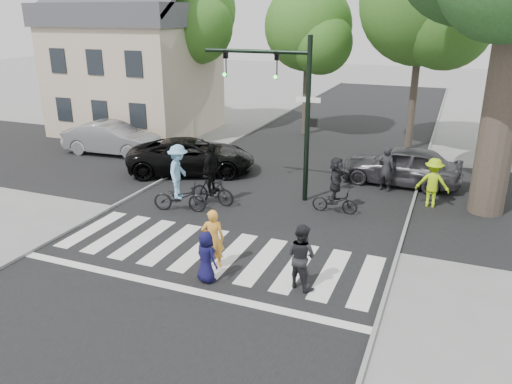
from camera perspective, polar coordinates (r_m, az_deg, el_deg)
ground at (r=14.17m, az=-6.51°, el=-8.52°), size 120.00×120.00×0.00m
road_stem at (r=18.29m, az=0.90°, el=-1.66°), size 10.00×70.00×0.01m
road_cross at (r=20.95m, az=3.86°, el=1.13°), size 70.00×10.00×0.01m
curb_left at (r=20.53m, az=-12.37°, el=0.43°), size 0.10×70.00×0.10m
curb_right at (r=17.26m, az=16.77°, el=-3.74°), size 0.10×70.00×0.10m
crosswalk at (r=14.68m, az=-5.28°, el=-7.38°), size 10.00×3.85×0.01m
traffic_signal at (r=18.25m, az=3.40°, el=10.95°), size 4.45×0.29×6.00m
bg_tree_0 at (r=33.43m, az=-15.20°, el=18.19°), size 5.46×5.20×8.97m
bg_tree_1 at (r=30.25m, az=-7.78°, el=19.53°), size 6.09×5.80×9.80m
bg_tree_2 at (r=28.63m, az=6.34°, el=17.84°), size 5.04×4.80×8.40m
bg_tree_3 at (r=26.23m, az=19.16°, el=19.31°), size 6.30×6.00×10.20m
house at (r=30.61m, az=-13.63°, el=13.82°), size 8.40×8.10×8.82m
pedestrian_woman at (r=13.77m, az=-4.94°, el=-5.35°), size 0.74×0.62×1.72m
pedestrian_child at (r=13.15m, az=-5.72°, el=-7.39°), size 0.81×0.69×1.41m
pedestrian_adult at (r=12.80m, az=5.17°, el=-7.32°), size 1.03×0.93×1.75m
cyclist_left at (r=17.75m, az=-8.78°, el=1.03°), size 2.02×1.38×2.43m
cyclist_mid at (r=18.29m, az=-5.02°, el=1.40°), size 1.80×1.11×2.30m
cyclist_right at (r=17.66m, az=9.09°, el=0.41°), size 1.63×1.52×2.04m
car_suv at (r=22.14m, az=-7.38°, el=4.08°), size 6.06×4.52×1.53m
car_silver at (r=26.05m, az=-16.16°, el=5.93°), size 4.99×2.09×1.60m
car_grey at (r=21.29m, az=16.26°, el=2.95°), size 4.86×2.14×1.63m
bystander_hivis at (r=19.11m, az=19.55°, el=1.00°), size 1.20×0.72×1.82m
bystander_dark at (r=20.30m, az=14.65°, el=2.56°), size 0.75×0.60×1.81m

